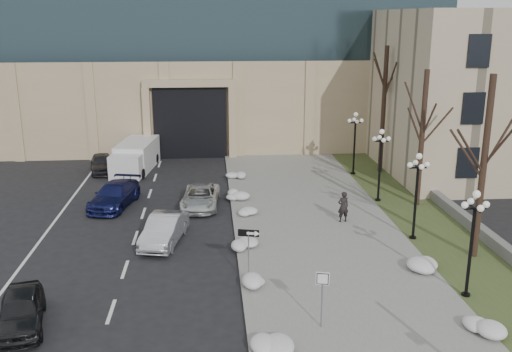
% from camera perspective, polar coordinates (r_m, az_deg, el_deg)
% --- Properties ---
extents(sidewalk, '(9.00, 40.00, 0.12)m').
position_cam_1_polar(sidewalk, '(31.79, 6.28, -5.53)').
color(sidewalk, gray).
rests_on(sidewalk, ground).
extents(curb, '(0.30, 40.00, 0.14)m').
position_cam_1_polar(curb, '(31.27, -1.89, -5.78)').
color(curb, gray).
rests_on(curb, ground).
extents(grass_strip, '(4.00, 40.00, 0.10)m').
position_cam_1_polar(grass_strip, '(33.60, 17.27, -5.00)').
color(grass_strip, '#384924').
rests_on(grass_strip, ground).
extents(stone_wall, '(0.50, 30.00, 0.70)m').
position_cam_1_polar(stone_wall, '(36.00, 19.12, -3.28)').
color(stone_wall, slate).
rests_on(stone_wall, ground).
extents(car_a, '(2.49, 4.35, 1.39)m').
position_cam_1_polar(car_a, '(24.02, -22.48, -12.33)').
color(car_a, black).
rests_on(car_a, ground).
extents(car_b, '(2.47, 4.77, 1.50)m').
position_cam_1_polar(car_b, '(30.32, -9.18, -5.31)').
color(car_b, '#B9BAC1').
rests_on(car_b, ground).
extents(car_c, '(3.15, 5.42, 1.48)m').
position_cam_1_polar(car_c, '(36.70, -13.97, -1.87)').
color(car_c, '#171C53').
rests_on(car_c, ground).
extents(car_d, '(2.58, 4.91, 1.32)m').
position_cam_1_polar(car_d, '(35.70, -5.58, -2.10)').
color(car_d, silver).
rests_on(car_d, ground).
extents(car_e, '(2.45, 4.38, 1.41)m').
position_cam_1_polar(car_e, '(45.13, -15.13, 1.26)').
color(car_e, '#28292D').
rests_on(car_e, ground).
extents(pedestrian, '(0.72, 0.54, 1.80)m').
position_cam_1_polar(pedestrian, '(32.98, 8.71, -3.05)').
color(pedestrian, black).
rests_on(pedestrian, sidewalk).
extents(box_truck, '(3.19, 7.02, 2.15)m').
position_cam_1_polar(box_truck, '(44.97, -11.97, 1.86)').
color(box_truck, silver).
rests_on(box_truck, ground).
extents(one_way_sign, '(0.97, 0.39, 2.61)m').
position_cam_1_polar(one_way_sign, '(24.87, -0.39, -6.40)').
color(one_way_sign, slate).
rests_on(one_way_sign, ground).
extents(keep_sign, '(0.51, 0.16, 2.38)m').
position_cam_1_polar(keep_sign, '(21.77, 6.65, -11.05)').
color(keep_sign, slate).
rests_on(keep_sign, ground).
extents(snow_clump_b, '(1.10, 1.60, 0.36)m').
position_cam_1_polar(snow_clump_b, '(21.26, 1.06, -16.10)').
color(snow_clump_b, silver).
rests_on(snow_clump_b, sidewalk).
extents(snow_clump_c, '(1.10, 1.60, 0.36)m').
position_cam_1_polar(snow_clump_c, '(25.18, 0.47, -10.73)').
color(snow_clump_c, silver).
rests_on(snow_clump_c, sidewalk).
extents(snow_clump_d, '(1.10, 1.60, 0.36)m').
position_cam_1_polar(snow_clump_d, '(29.38, -1.11, -6.74)').
color(snow_clump_d, silver).
rests_on(snow_clump_d, sidewalk).
extents(snow_clump_e, '(1.10, 1.60, 0.36)m').
position_cam_1_polar(snow_clump_e, '(33.53, -1.15, -3.85)').
color(snow_clump_e, silver).
rests_on(snow_clump_e, sidewalk).
extents(snow_clump_f, '(1.10, 1.60, 0.36)m').
position_cam_1_polar(snow_clump_f, '(36.92, -2.18, -2.01)').
color(snow_clump_f, silver).
rests_on(snow_clump_f, sidewalk).
extents(snow_clump_g, '(1.10, 1.60, 0.36)m').
position_cam_1_polar(snow_clump_g, '(41.48, -1.93, -0.02)').
color(snow_clump_g, silver).
rests_on(snow_clump_g, sidewalk).
extents(snow_clump_h, '(1.10, 1.60, 0.36)m').
position_cam_1_polar(snow_clump_h, '(23.68, 21.44, -13.72)').
color(snow_clump_h, silver).
rests_on(snow_clump_h, sidewalk).
extents(snow_clump_i, '(1.10, 1.60, 0.36)m').
position_cam_1_polar(snow_clump_i, '(27.82, 16.44, -8.75)').
color(snow_clump_i, silver).
rests_on(snow_clump_i, sidewalk).
extents(lamppost_a, '(1.18, 1.18, 4.76)m').
position_cam_1_polar(lamppost_a, '(25.07, 20.86, -5.04)').
color(lamppost_a, black).
rests_on(lamppost_a, ground).
extents(lamppost_b, '(1.18, 1.18, 4.76)m').
position_cam_1_polar(lamppost_b, '(30.74, 15.79, -0.85)').
color(lamppost_b, black).
rests_on(lamppost_b, ground).
extents(lamppost_c, '(1.18, 1.18, 4.76)m').
position_cam_1_polar(lamppost_c, '(36.68, 12.34, 2.01)').
color(lamppost_c, black).
rests_on(lamppost_c, ground).
extents(lamppost_d, '(1.18, 1.18, 4.76)m').
position_cam_1_polar(lamppost_d, '(42.79, 9.86, 4.06)').
color(lamppost_d, black).
rests_on(lamppost_d, ground).
extents(tree_near, '(3.20, 3.20, 9.00)m').
position_cam_1_polar(tree_near, '(28.74, 22.02, 3.14)').
color(tree_near, black).
rests_on(tree_near, ground).
extents(tree_mid, '(3.20, 3.20, 8.50)m').
position_cam_1_polar(tree_mid, '(35.99, 16.39, 5.43)').
color(tree_mid, black).
rests_on(tree_mid, ground).
extents(tree_far, '(3.20, 3.20, 9.50)m').
position_cam_1_polar(tree_far, '(43.37, 12.73, 8.19)').
color(tree_far, black).
rests_on(tree_far, ground).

